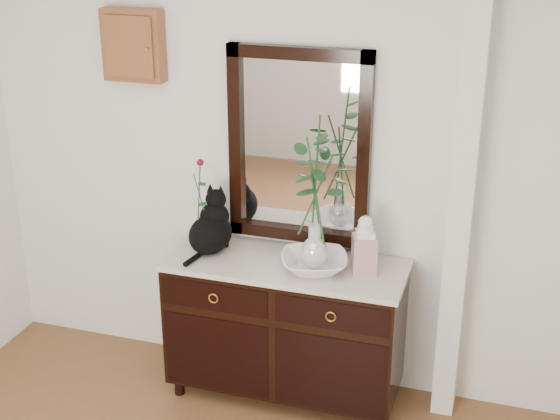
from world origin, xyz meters
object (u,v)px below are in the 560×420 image
(sideboard, at_px, (285,323))
(ginger_jar, at_px, (365,244))
(cat, at_px, (210,222))
(lotus_bowl, at_px, (314,263))

(sideboard, bearing_deg, ginger_jar, 1.83)
(sideboard, xyz_separation_m, cat, (-0.44, 0.01, 0.56))
(lotus_bowl, height_order, ginger_jar, ginger_jar)
(sideboard, xyz_separation_m, lotus_bowl, (0.17, -0.04, 0.42))
(sideboard, height_order, ginger_jar, ginger_jar)
(cat, distance_m, ginger_jar, 0.88)
(cat, xyz_separation_m, ginger_jar, (0.88, 0.00, -0.01))
(sideboard, bearing_deg, lotus_bowl, -14.16)
(sideboard, height_order, cat, cat)
(lotus_bowl, xyz_separation_m, ginger_jar, (0.26, 0.06, 0.12))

